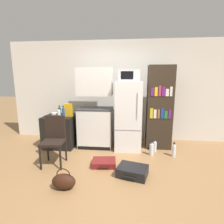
% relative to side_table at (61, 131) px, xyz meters
% --- Properties ---
extents(ground_plane, '(24.00, 24.00, 0.00)m').
position_rel_side_table_xyz_m(ground_plane, '(1.43, -1.26, -0.38)').
color(ground_plane, olive).
extents(wall_back, '(6.40, 0.10, 2.60)m').
position_rel_side_table_xyz_m(wall_back, '(1.63, 0.74, 0.92)').
color(wall_back, silver).
rests_on(wall_back, ground_plane).
extents(side_table, '(0.72, 0.69, 0.76)m').
position_rel_side_table_xyz_m(side_table, '(0.00, 0.00, 0.00)').
color(side_table, black).
rests_on(side_table, ground_plane).
extents(kitchen_hutch, '(0.81, 0.55, 1.87)m').
position_rel_side_table_xyz_m(kitchen_hutch, '(0.85, 0.07, 0.49)').
color(kitchen_hutch, silver).
rests_on(kitchen_hutch, ground_plane).
extents(refrigerator, '(0.59, 0.66, 1.58)m').
position_rel_side_table_xyz_m(refrigerator, '(1.64, 0.03, 0.41)').
color(refrigerator, white).
rests_on(refrigerator, ground_plane).
extents(microwave, '(0.45, 0.39, 0.25)m').
position_rel_side_table_xyz_m(microwave, '(1.64, 0.02, 1.32)').
color(microwave, silver).
rests_on(microwave, refrigerator).
extents(bookshelf, '(0.57, 0.38, 1.92)m').
position_rel_side_table_xyz_m(bookshelf, '(2.35, 0.16, 0.58)').
color(bookshelf, '#2D2319').
rests_on(bookshelf, ground_plane).
extents(bottle_blue_soda, '(0.06, 0.06, 0.28)m').
position_rel_side_table_xyz_m(bottle_blue_soda, '(0.18, -0.22, 0.49)').
color(bottle_blue_soda, '#1E47A3').
rests_on(bottle_blue_soda, side_table).
extents(bottle_green_tall, '(0.07, 0.07, 0.25)m').
position_rel_side_table_xyz_m(bottle_green_tall, '(0.02, -0.04, 0.48)').
color(bottle_green_tall, '#1E6028').
rests_on(bottle_green_tall, side_table).
extents(bottle_milk_white, '(0.07, 0.07, 0.21)m').
position_rel_side_table_xyz_m(bottle_milk_white, '(0.06, -0.20, 0.47)').
color(bottle_milk_white, white).
rests_on(bottle_milk_white, side_table).
extents(bottle_wine_dark, '(0.06, 0.06, 0.27)m').
position_rel_side_table_xyz_m(bottle_wine_dark, '(0.23, 0.16, 0.49)').
color(bottle_wine_dark, black).
rests_on(bottle_wine_dark, side_table).
extents(bottle_ketchup_red, '(0.07, 0.07, 0.15)m').
position_rel_side_table_xyz_m(bottle_ketchup_red, '(0.07, 0.12, 0.44)').
color(bottle_ketchup_red, '#AD1914').
rests_on(bottle_ketchup_red, side_table).
extents(bowl, '(0.17, 0.17, 0.05)m').
position_rel_side_table_xyz_m(bowl, '(-0.17, 0.09, 0.40)').
color(bowl, silver).
rests_on(bowl, side_table).
extents(cereal_box, '(0.19, 0.07, 0.30)m').
position_rel_side_table_xyz_m(cereal_box, '(0.24, -0.06, 0.53)').
color(cereal_box, gold).
rests_on(cereal_box, side_table).
extents(chair, '(0.43, 0.44, 0.93)m').
position_rel_side_table_xyz_m(chair, '(0.24, -0.88, 0.17)').
color(chair, black).
rests_on(chair, ground_plane).
extents(suitcase_large_flat, '(0.47, 0.40, 0.11)m').
position_rel_side_table_xyz_m(suitcase_large_flat, '(1.20, -0.89, -0.32)').
color(suitcase_large_flat, maroon).
rests_on(suitcase_large_flat, ground_plane).
extents(suitcase_small_flat, '(0.57, 0.49, 0.16)m').
position_rel_side_table_xyz_m(suitcase_small_flat, '(1.73, -1.19, -0.30)').
color(suitcase_small_flat, black).
rests_on(suitcase_small_flat, ground_plane).
extents(handbag, '(0.36, 0.20, 0.33)m').
position_rel_side_table_xyz_m(handbag, '(0.71, -1.67, -0.25)').
color(handbag, '#33190F').
rests_on(handbag, ground_plane).
extents(water_bottle_front, '(0.09, 0.09, 0.31)m').
position_rel_side_table_xyz_m(water_bottle_front, '(2.15, -0.33, -0.25)').
color(water_bottle_front, silver).
rests_on(water_bottle_front, ground_plane).
extents(water_bottle_middle, '(0.08, 0.08, 0.28)m').
position_rel_side_table_xyz_m(water_bottle_middle, '(2.25, -0.13, -0.26)').
color(water_bottle_middle, silver).
rests_on(water_bottle_middle, ground_plane).
extents(water_bottle_back, '(0.08, 0.08, 0.31)m').
position_rel_side_table_xyz_m(water_bottle_back, '(2.61, -0.35, -0.25)').
color(water_bottle_back, silver).
rests_on(water_bottle_back, ground_plane).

